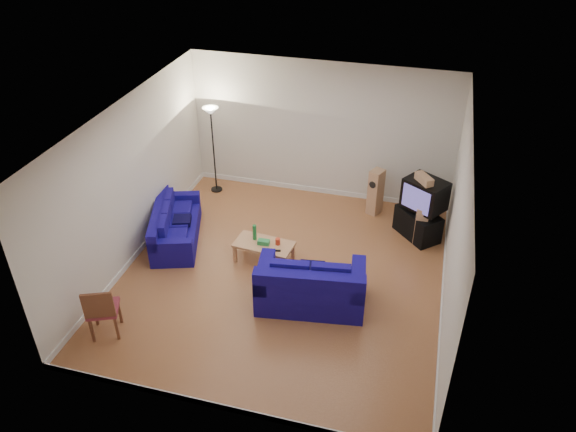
% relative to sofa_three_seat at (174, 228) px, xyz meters
% --- Properties ---
extents(room, '(6.01, 6.51, 3.21)m').
position_rel_sofa_three_seat_xyz_m(room, '(2.50, -0.54, 1.26)').
color(room, brown).
rests_on(room, ground).
extents(sofa_three_seat, '(1.44, 2.15, 0.77)m').
position_rel_sofa_three_seat_xyz_m(sofa_three_seat, '(0.00, 0.00, 0.00)').
color(sofa_three_seat, '#11076E').
rests_on(sofa_three_seat, ground).
extents(sofa_loveseat, '(2.03, 1.32, 0.95)m').
position_rel_sofa_three_seat_xyz_m(sofa_loveseat, '(3.20, -1.21, 0.08)').
color(sofa_loveseat, '#11076E').
rests_on(sofa_loveseat, ground).
extents(coffee_table, '(1.20, 0.68, 0.42)m').
position_rel_sofa_three_seat_xyz_m(coffee_table, '(2.03, -0.20, 0.08)').
color(coffee_table, tan).
rests_on(coffee_table, ground).
extents(bottle, '(0.08, 0.08, 0.33)m').
position_rel_sofa_three_seat_xyz_m(bottle, '(1.81, -0.11, 0.30)').
color(bottle, '#197233').
rests_on(bottle, coffee_table).
extents(tissue_box, '(0.23, 0.13, 0.09)m').
position_rel_sofa_three_seat_xyz_m(tissue_box, '(2.03, -0.22, 0.18)').
color(tissue_box, green).
rests_on(tissue_box, coffee_table).
extents(red_canister, '(0.12, 0.12, 0.13)m').
position_rel_sofa_three_seat_xyz_m(red_canister, '(2.30, -0.15, 0.20)').
color(red_canister, red).
rests_on(red_canister, coffee_table).
extents(remote, '(0.15, 0.08, 0.02)m').
position_rel_sofa_three_seat_xyz_m(remote, '(2.35, -0.37, 0.14)').
color(remote, black).
rests_on(remote, coffee_table).
extents(tv_stand, '(1.05, 1.07, 0.59)m').
position_rel_sofa_three_seat_xyz_m(tv_stand, '(4.89, 1.48, 0.01)').
color(tv_stand, black).
rests_on(tv_stand, ground).
extents(av_receiver, '(0.57, 0.53, 0.11)m').
position_rel_sofa_three_seat_xyz_m(av_receiver, '(4.91, 1.52, 0.36)').
color(av_receiver, black).
rests_on(av_receiver, tv_stand).
extents(television, '(1.00, 0.93, 0.62)m').
position_rel_sofa_three_seat_xyz_m(television, '(4.94, 1.50, 0.73)').
color(television, black).
rests_on(television, av_receiver).
extents(centre_speaker, '(0.40, 0.46, 0.15)m').
position_rel_sofa_three_seat_xyz_m(centre_speaker, '(4.88, 1.43, 1.12)').
color(centre_speaker, tan).
rests_on(centre_speaker, television).
extents(speaker_left, '(0.36, 0.39, 1.07)m').
position_rel_sofa_three_seat_xyz_m(speaker_left, '(3.89, 2.16, 0.25)').
color(speaker_left, tan).
rests_on(speaker_left, ground).
extents(speaker_right, '(0.26, 0.20, 0.83)m').
position_rel_sofa_three_seat_xyz_m(speaker_right, '(4.95, 1.23, 0.13)').
color(speaker_right, tan).
rests_on(speaker_right, ground).
extents(floor_lamp, '(0.36, 0.36, 2.11)m').
position_rel_sofa_three_seat_xyz_m(floor_lamp, '(0.09, 2.16, 1.46)').
color(floor_lamp, black).
rests_on(floor_lamp, ground).
extents(dining_chair, '(0.64, 0.64, 1.03)m').
position_rel_sofa_three_seat_xyz_m(dining_chair, '(0.08, -2.86, 0.29)').
color(dining_chair, brown).
rests_on(dining_chair, ground).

